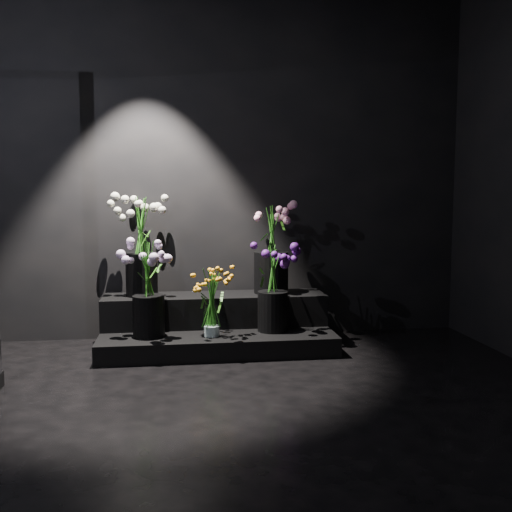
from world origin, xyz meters
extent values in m
plane|color=black|center=(0.00, 0.00, 0.00)|extent=(4.00, 4.00, 0.00)
plane|color=black|center=(0.00, 2.00, 1.40)|extent=(4.00, 0.00, 4.00)
cube|color=black|center=(-0.08, 1.57, 0.07)|extent=(1.73, 0.77, 0.14)
cube|color=black|center=(-0.08, 1.76, 0.26)|extent=(1.73, 0.38, 0.24)
cylinder|color=white|center=(-0.13, 1.38, 0.25)|extent=(0.12, 0.12, 0.22)
cylinder|color=black|center=(-0.58, 1.44, 0.29)|extent=(0.23, 0.23, 0.30)
cylinder|color=black|center=(0.34, 1.49, 0.29)|extent=(0.23, 0.23, 0.30)
cylinder|color=black|center=(-0.64, 1.78, 0.55)|extent=(0.24, 0.24, 0.33)
cylinder|color=black|center=(0.37, 1.78, 0.55)|extent=(0.27, 0.27, 0.33)
camera|label=1|loc=(-0.36, -2.66, 1.15)|focal=40.00mm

